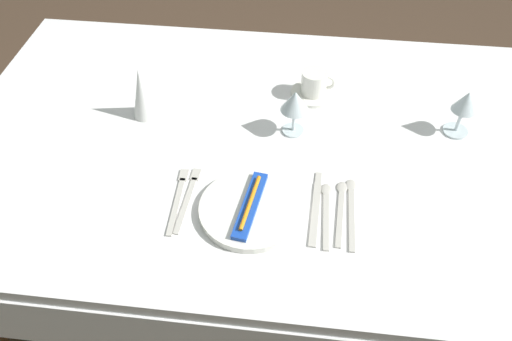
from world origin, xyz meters
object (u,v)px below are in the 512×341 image
Objects in this scene: fork_outer at (188,197)px; spoon_tea at (351,205)px; wine_glass_centre at (465,105)px; dinner_plate at (250,209)px; toothbrush_package at (250,205)px; dinner_knife at (316,209)px; napkin_folded at (142,93)px; spoon_soup at (326,207)px; spoon_dessert at (341,205)px; fork_inner at (178,198)px; coffee_cup_left at (315,83)px; wine_glass_left at (295,103)px.

spoon_tea is (0.40, 0.02, 0.00)m from fork_outer.
wine_glass_centre is at bearing 25.22° from fork_outer.
dinner_plate is 0.02m from toothbrush_package.
spoon_tea is (0.09, 0.02, 0.00)m from dinner_knife.
napkin_folded reaches higher than spoon_tea.
spoon_soup is 0.92× the size of spoon_tea.
dinner_plate is 1.20× the size of spoon_dessert.
fork_inner is 0.43m from spoon_tea.
napkin_folded is at bearing 154.67° from spoon_tea.
dinner_knife is 1.15× the size of spoon_soup.
dinner_plate reaches higher than spoon_soup.
spoon_dessert is at bearing -135.84° from wine_glass_centre.
toothbrush_package is 0.94× the size of spoon_tea.
spoon_dessert is at bearing 11.54° from dinner_plate.
toothbrush_package is 1.34× the size of napkin_folded.
dinner_knife is at bearing 8.58° from toothbrush_package.
spoon_dessert is at bearing 17.82° from spoon_soup.
spoon_tea reaches higher than fork_outer.
coffee_cup_left reaches higher than spoon_soup.
fork_outer is at bearing -131.14° from wine_glass_left.
spoon_tea is 1.42× the size of napkin_folded.
fork_inner is 0.95× the size of spoon_tea.
spoon_dessert is 1.31× the size of napkin_folded.
fork_inner is at bearing -178.05° from spoon_soup.
spoon_tea reaches higher than dinner_knife.
spoon_soup is at bearing -83.85° from coffee_cup_left.
spoon_dessert is (0.04, 0.01, 0.00)m from spoon_soup.
wine_glass_left is (-0.13, 0.26, 0.10)m from spoon_dessert.
fork_outer is (-0.16, 0.03, -0.01)m from dinner_plate.
wine_glass_centre reaches higher than spoon_tea.
fork_inner is at bearing 173.58° from dinner_plate.
wine_glass_left is at bearing -173.62° from wine_glass_centre.
spoon_dessert is (0.22, 0.04, -0.02)m from toothbrush_package.
spoon_soup reaches higher than fork_outer.
toothbrush_package is at bearing -105.74° from coffee_cup_left.
fork_inner is 2.13× the size of coffee_cup_left.
wine_glass_centre reaches higher than dinner_plate.
toothbrush_package reaches higher than dinner_plate.
dinner_knife is at bearing -31.03° from napkin_folded.
fork_outer is 0.99× the size of fork_inner.
fork_outer is at bearing -57.96° from napkin_folded.
napkin_folded is at bearing -178.14° from wine_glass_centre.
fork_outer is 0.36m from napkin_folded.
dinner_plate is 1.21× the size of spoon_soup.
coffee_cup_left is at bearing 73.58° from wine_glass_left.
toothbrush_package is at bearing -169.06° from spoon_tea.
coffee_cup_left reaches higher than toothbrush_package.
dinner_plate is at bearing -146.58° from wine_glass_centre.
dinner_plate is 0.22m from spoon_dessert.
wine_glass_left is at bearing 104.69° from dinner_knife.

